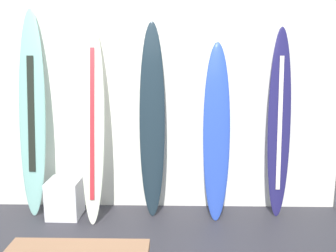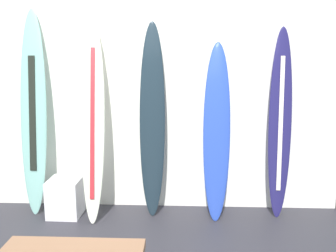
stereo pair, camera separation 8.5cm
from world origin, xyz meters
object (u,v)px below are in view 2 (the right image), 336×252
object	(u,v)px
surfboard_seafoam	(34,115)
surfboard_cobalt	(217,132)
surfboard_ivory	(93,124)
display_block_left	(65,197)
surfboard_charcoal	(152,122)
surfboard_navy	(280,125)

from	to	relation	value
surfboard_seafoam	surfboard_cobalt	xyz separation A→B (m)	(2.03, -0.05, -0.17)
surfboard_ivory	display_block_left	size ratio (longest dim) A/B	5.03
surfboard_charcoal	display_block_left	xyz separation A→B (m)	(-0.98, -0.13, -0.85)
surfboard_charcoal	display_block_left	world-z (taller)	surfboard_charcoal
surfboard_seafoam	surfboard_charcoal	size ratio (longest dim) A/B	1.06
surfboard_charcoal	surfboard_cobalt	bearing A→B (deg)	-4.13
surfboard_ivory	surfboard_charcoal	world-z (taller)	surfboard_charcoal
surfboard_seafoam	display_block_left	size ratio (longest dim) A/B	5.41
surfboard_ivory	surfboard_navy	distance (m)	2.03
display_block_left	surfboard_charcoal	bearing A→B (deg)	7.30
surfboard_seafoam	surfboard_cobalt	bearing A→B (deg)	-1.28
surfboard_seafoam	surfboard_navy	distance (m)	2.73
surfboard_charcoal	surfboard_seafoam	bearing A→B (deg)	-179.76
surfboard_navy	display_block_left	distance (m)	2.52
surfboard_seafoam	surfboard_navy	bearing A→B (deg)	0.46
surfboard_navy	surfboard_cobalt	bearing A→B (deg)	-174.47
surfboard_seafoam	surfboard_cobalt	distance (m)	2.04
surfboard_charcoal	surfboard_navy	bearing A→B (deg)	0.67
surfboard_charcoal	display_block_left	bearing A→B (deg)	-172.70
surfboard_seafoam	surfboard_ivory	distance (m)	0.71
surfboard_seafoam	surfboard_ivory	xyz separation A→B (m)	(0.69, -0.12, -0.08)
surfboard_cobalt	display_block_left	size ratio (longest dim) A/B	4.57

